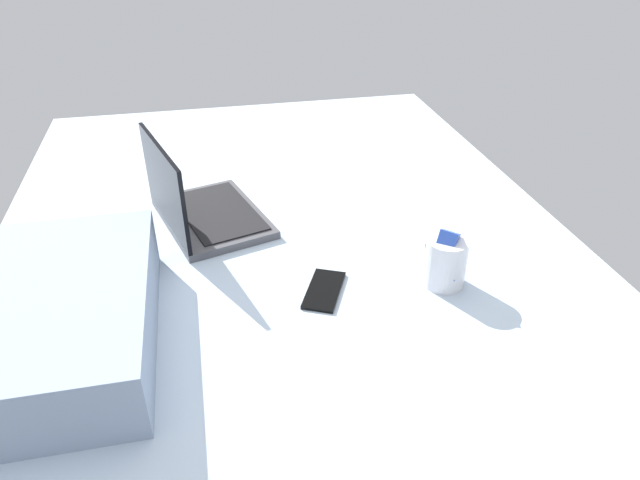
{
  "coord_description": "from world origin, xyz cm",
  "views": [
    {
      "loc": [
        -130.51,
        17.33,
        92.42
      ],
      "look_at": [
        -22.84,
        -5.99,
        24.0
      ],
      "focal_mm": 32.5,
      "sensor_mm": 36.0,
      "label": 1
    }
  ],
  "objects_px": {
    "laptop": "(200,208)",
    "cell_phone": "(324,290)",
    "pillow": "(51,318)",
    "snack_cup": "(446,260)"
  },
  "relations": [
    {
      "from": "cell_phone",
      "to": "pillow",
      "type": "relative_size",
      "value": 0.27
    },
    {
      "from": "laptop",
      "to": "pillow",
      "type": "xyz_separation_m",
      "value": [
        -0.41,
        0.28,
        0.02
      ]
    },
    {
      "from": "cell_phone",
      "to": "snack_cup",
      "type": "bearing_deg",
      "value": -160.07
    },
    {
      "from": "pillow",
      "to": "laptop",
      "type": "bearing_deg",
      "value": -34.72
    },
    {
      "from": "laptop",
      "to": "cell_phone",
      "type": "relative_size",
      "value": 2.72
    },
    {
      "from": "cell_phone",
      "to": "pillow",
      "type": "height_order",
      "value": "pillow"
    },
    {
      "from": "cell_phone",
      "to": "pillow",
      "type": "xyz_separation_m",
      "value": [
        -0.06,
        0.52,
        0.06
      ]
    },
    {
      "from": "cell_phone",
      "to": "laptop",
      "type": "bearing_deg",
      "value": -30.15
    },
    {
      "from": "laptop",
      "to": "cell_phone",
      "type": "distance_m",
      "value": 0.43
    },
    {
      "from": "laptop",
      "to": "pillow",
      "type": "bearing_deg",
      "value": 129.02
    }
  ]
}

